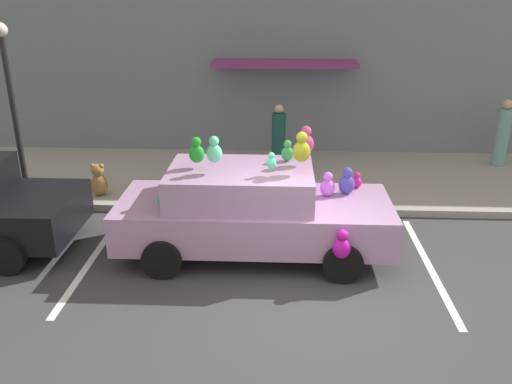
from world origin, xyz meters
TOP-DOWN VIEW (x-y plane):
  - ground_plane at (0.00, 0.00)m, footprint 60.00×60.00m
  - sidewalk at (0.00, 5.00)m, footprint 24.00×4.00m
  - storefront_building at (-0.00, 7.14)m, footprint 24.00×1.25m
  - parking_stripe_front at (2.03, 1.00)m, footprint 0.12×3.60m
  - parking_stripe_rear at (-3.68, 1.00)m, footprint 0.12×3.60m
  - plush_covered_car at (-0.96, 1.36)m, footprint 4.61×2.13m
  - teddy_bear_on_sidewalk at (-4.35, 3.54)m, footprint 0.37×0.31m
  - street_lamp_post at (-5.92, 3.50)m, footprint 0.28×0.28m
  - pedestrian_near_shopfront at (4.99, 6.02)m, footprint 0.32×0.32m
  - pedestrian_walking_past at (-0.52, 5.29)m, footprint 0.33×0.33m

SIDE VIEW (x-z plane):
  - ground_plane at x=0.00m, z-range 0.00..0.00m
  - parking_stripe_front at x=2.03m, z-range 0.00..0.01m
  - parking_stripe_rear at x=-3.68m, z-range 0.00..0.01m
  - sidewalk at x=0.00m, z-range 0.00..0.15m
  - teddy_bear_on_sidewalk at x=-4.35m, z-range 0.12..0.84m
  - plush_covered_car at x=-0.96m, z-range -0.31..1.93m
  - pedestrian_walking_past at x=-0.52m, z-range 0.09..1.72m
  - pedestrian_near_shopfront at x=4.99m, z-range 0.10..1.75m
  - street_lamp_post at x=-5.92m, z-range 0.57..4.13m
  - storefront_building at x=0.00m, z-range -0.01..6.39m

